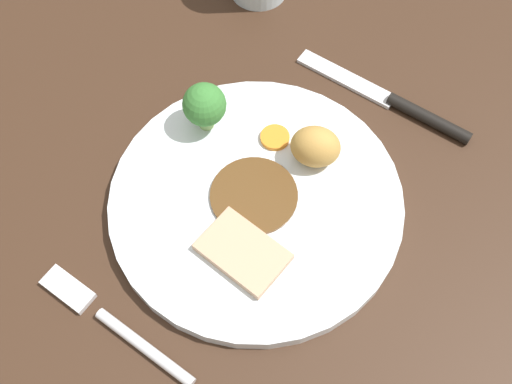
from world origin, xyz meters
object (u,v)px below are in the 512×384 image
broccoli_floret (204,105)px  dinner_plate (256,201)px  fork (112,323)px  meat_slice_main (243,252)px  roast_potato_left (315,147)px  knife (397,103)px  carrot_coin_front (275,137)px

broccoli_floret → dinner_plate: bearing=-108.7°
fork → meat_slice_main: bearing=-116.7°
meat_slice_main → roast_potato_left: 11.25cm
roast_potato_left → knife: 11.27cm
knife → carrot_coin_front: bearing=56.4°
dinner_plate → knife: 17.43cm
dinner_plate → meat_slice_main: bearing=-150.8°
fork → knife: 33.06cm
dinner_plate → meat_slice_main: size_ratio=3.65×
knife → fork: bearing=75.3°
meat_slice_main → fork: size_ratio=0.46×
broccoli_floret → knife: (14.26, -11.71, -3.89)cm
dinner_plate → fork: size_ratio=1.67×
dinner_plate → meat_slice_main: meat_slice_main is taller
dinner_plate → fork: 15.67cm
roast_potato_left → knife: (10.73, -1.95, -2.86)cm
roast_potato_left → carrot_coin_front: 4.37cm
carrot_coin_front → roast_potato_left: bearing=-80.8°
carrot_coin_front → knife: bearing=-27.6°
meat_slice_main → broccoli_floret: (7.54, 11.06, 2.54)cm
dinner_plate → roast_potato_left: size_ratio=5.80×
meat_slice_main → knife: (21.79, -0.66, -1.35)cm
dinner_plate → meat_slice_main: (-4.68, -2.61, 1.10)cm
dinner_plate → broccoli_floret: broccoli_floret is taller
broccoli_floret → fork: bearing=-159.9°
roast_potato_left → broccoli_floret: bearing=109.9°
broccoli_floret → knife: broccoli_floret is taller
meat_slice_main → knife: 21.85cm
dinner_plate → fork: bearing=173.8°
carrot_coin_front → broccoli_floret: (-2.89, 5.78, 2.73)cm
meat_slice_main → roast_potato_left: (11.07, 1.29, 1.51)cm
dinner_plate → carrot_coin_front: 6.40cm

